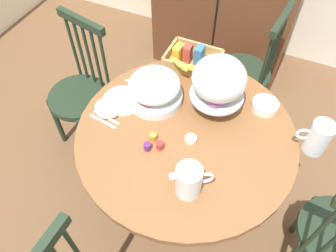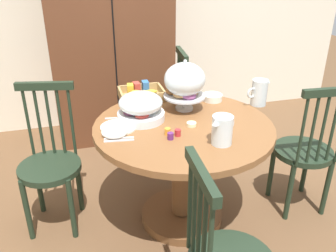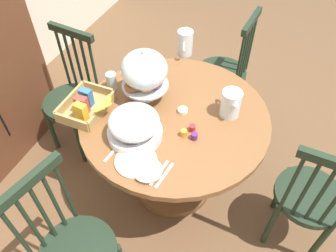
{
  "view_description": "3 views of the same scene",
  "coord_description": "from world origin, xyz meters",
  "px_view_note": "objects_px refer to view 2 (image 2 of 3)",
  "views": [
    {
      "loc": [
        0.3,
        -0.94,
        2.08
      ],
      "look_at": [
        -0.13,
        0.01,
        0.74
      ],
      "focal_mm": 35.53,
      "sensor_mm": 36.0,
      "label": 1
    },
    {
      "loc": [
        -0.67,
        -1.92,
        1.72
      ],
      "look_at": [
        -0.13,
        0.01,
        0.74
      ],
      "focal_mm": 38.92,
      "sensor_mm": 36.0,
      "label": 2
    },
    {
      "loc": [
        -1.3,
        -0.47,
        2.11
      ],
      "look_at": [
        -0.13,
        0.01,
        0.74
      ],
      "focal_mm": 35.15,
      "sensor_mm": 36.0,
      "label": 3
    }
  ],
  "objects_px": {
    "china_plate_small": "(115,132)",
    "cereal_bowl": "(212,97)",
    "pastry_stand_with_dome": "(185,82)",
    "windsor_chair_near_window": "(305,153)",
    "fruit_platter_covered": "(141,107)",
    "wooden_armoire": "(110,36)",
    "dining_table": "(183,156)",
    "windsor_chair_by_cabinet": "(166,111)",
    "cereal_basket": "(141,93)",
    "milk_pitcher": "(222,131)",
    "china_plate_large": "(119,127)",
    "windsor_chair_facing_door": "(51,165)",
    "orange_juice_pitcher": "(259,94)",
    "drinking_glass": "(174,90)",
    "butter_dish": "(191,124)"
  },
  "relations": [
    {
      "from": "windsor_chair_near_window",
      "to": "china_plate_small",
      "type": "distance_m",
      "value": 1.32
    },
    {
      "from": "butter_dish",
      "to": "milk_pitcher",
      "type": "bearing_deg",
      "value": -70.76
    },
    {
      "from": "windsor_chair_by_cabinet",
      "to": "china_plate_large",
      "type": "xyz_separation_m",
      "value": [
        -0.51,
        -0.8,
        0.29
      ]
    },
    {
      "from": "cereal_bowl",
      "to": "butter_dish",
      "type": "relative_size",
      "value": 2.33
    },
    {
      "from": "windsor_chair_near_window",
      "to": "china_plate_small",
      "type": "relative_size",
      "value": 6.5
    },
    {
      "from": "pastry_stand_with_dome",
      "to": "cereal_basket",
      "type": "xyz_separation_m",
      "value": [
        -0.24,
        0.26,
        -0.15
      ]
    },
    {
      "from": "windsor_chair_near_window",
      "to": "pastry_stand_with_dome",
      "type": "distance_m",
      "value": 0.97
    },
    {
      "from": "dining_table",
      "to": "windsor_chair_near_window",
      "type": "xyz_separation_m",
      "value": [
        0.85,
        -0.09,
        -0.06
      ]
    },
    {
      "from": "drinking_glass",
      "to": "butter_dish",
      "type": "bearing_deg",
      "value": -93.69
    },
    {
      "from": "wooden_armoire",
      "to": "china_plate_large",
      "type": "bearing_deg",
      "value": -96.02
    },
    {
      "from": "cereal_basket",
      "to": "milk_pitcher",
      "type": "bearing_deg",
      "value": -68.79
    },
    {
      "from": "milk_pitcher",
      "to": "windsor_chair_near_window",
      "type": "bearing_deg",
      "value": 15.29
    },
    {
      "from": "cereal_bowl",
      "to": "china_plate_large",
      "type": "bearing_deg",
      "value": -159.57
    },
    {
      "from": "pastry_stand_with_dome",
      "to": "butter_dish",
      "type": "height_order",
      "value": "pastry_stand_with_dome"
    },
    {
      "from": "windsor_chair_near_window",
      "to": "wooden_armoire",
      "type": "bearing_deg",
      "value": 124.87
    },
    {
      "from": "dining_table",
      "to": "drinking_glass",
      "type": "relative_size",
      "value": 10.17
    },
    {
      "from": "dining_table",
      "to": "windsor_chair_facing_door",
      "type": "distance_m",
      "value": 0.86
    },
    {
      "from": "windsor_chair_by_cabinet",
      "to": "orange_juice_pitcher",
      "type": "xyz_separation_m",
      "value": [
        0.48,
        -0.69,
        0.37
      ]
    },
    {
      "from": "fruit_platter_covered",
      "to": "wooden_armoire",
      "type": "bearing_deg",
      "value": 90.22
    },
    {
      "from": "cereal_basket",
      "to": "cereal_bowl",
      "type": "relative_size",
      "value": 2.26
    },
    {
      "from": "dining_table",
      "to": "cereal_bowl",
      "type": "distance_m",
      "value": 0.52
    },
    {
      "from": "windsor_chair_by_cabinet",
      "to": "cereal_basket",
      "type": "height_order",
      "value": "windsor_chair_by_cabinet"
    },
    {
      "from": "windsor_chair_near_window",
      "to": "windsor_chair_facing_door",
      "type": "xyz_separation_m",
      "value": [
        -1.69,
        0.3,
        0.0
      ]
    },
    {
      "from": "dining_table",
      "to": "fruit_platter_covered",
      "type": "height_order",
      "value": "fruit_platter_covered"
    },
    {
      "from": "fruit_platter_covered",
      "to": "china_plate_small",
      "type": "xyz_separation_m",
      "value": [
        -0.19,
        -0.16,
        -0.07
      ]
    },
    {
      "from": "china_plate_large",
      "to": "cereal_bowl",
      "type": "relative_size",
      "value": 1.57
    },
    {
      "from": "windsor_chair_near_window",
      "to": "windsor_chair_facing_door",
      "type": "relative_size",
      "value": 1.0
    },
    {
      "from": "milk_pitcher",
      "to": "china_plate_small",
      "type": "height_order",
      "value": "milk_pitcher"
    },
    {
      "from": "wooden_armoire",
      "to": "china_plate_large",
      "type": "xyz_separation_m",
      "value": [
        -0.15,
        -1.43,
        -0.24
      ]
    },
    {
      "from": "pastry_stand_with_dome",
      "to": "butter_dish",
      "type": "xyz_separation_m",
      "value": [
        -0.03,
        -0.26,
        -0.19
      ]
    },
    {
      "from": "wooden_armoire",
      "to": "orange_juice_pitcher",
      "type": "distance_m",
      "value": 1.58
    },
    {
      "from": "pastry_stand_with_dome",
      "to": "china_plate_small",
      "type": "distance_m",
      "value": 0.59
    },
    {
      "from": "windsor_chair_by_cabinet",
      "to": "china_plate_small",
      "type": "distance_m",
      "value": 1.08
    },
    {
      "from": "china_plate_small",
      "to": "cereal_bowl",
      "type": "bearing_deg",
      "value": 24.93
    },
    {
      "from": "windsor_chair_near_window",
      "to": "pastry_stand_with_dome",
      "type": "bearing_deg",
      "value": 158.08
    },
    {
      "from": "windsor_chair_facing_door",
      "to": "cereal_bowl",
      "type": "bearing_deg",
      "value": 5.59
    },
    {
      "from": "milk_pitcher",
      "to": "cereal_basket",
      "type": "bearing_deg",
      "value": 111.21
    },
    {
      "from": "pastry_stand_with_dome",
      "to": "milk_pitcher",
      "type": "xyz_separation_m",
      "value": [
        0.05,
        -0.51,
        -0.12
      ]
    },
    {
      "from": "pastry_stand_with_dome",
      "to": "china_plate_large",
      "type": "relative_size",
      "value": 1.56
    },
    {
      "from": "cereal_bowl",
      "to": "butter_dish",
      "type": "bearing_deg",
      "value": -128.02
    },
    {
      "from": "windsor_chair_near_window",
      "to": "fruit_platter_covered",
      "type": "bearing_deg",
      "value": 168.17
    },
    {
      "from": "wooden_armoire",
      "to": "fruit_platter_covered",
      "type": "xyz_separation_m",
      "value": [
        0.01,
        -1.35,
        -0.16
      ]
    },
    {
      "from": "dining_table",
      "to": "windsor_chair_by_cabinet",
      "type": "height_order",
      "value": "windsor_chair_by_cabinet"
    },
    {
      "from": "orange_juice_pitcher",
      "to": "cereal_bowl",
      "type": "height_order",
      "value": "orange_juice_pitcher"
    },
    {
      "from": "china_plate_large",
      "to": "china_plate_small",
      "type": "height_order",
      "value": "china_plate_small"
    },
    {
      "from": "windsor_chair_facing_door",
      "to": "pastry_stand_with_dome",
      "type": "bearing_deg",
      "value": 0.86
    },
    {
      "from": "fruit_platter_covered",
      "to": "china_plate_small",
      "type": "distance_m",
      "value": 0.26
    },
    {
      "from": "fruit_platter_covered",
      "to": "cereal_basket",
      "type": "bearing_deg",
      "value": 78.51
    },
    {
      "from": "cereal_basket",
      "to": "china_plate_large",
      "type": "xyz_separation_m",
      "value": [
        -0.23,
        -0.42,
        -0.04
      ]
    },
    {
      "from": "windsor_chair_by_cabinet",
      "to": "windsor_chair_near_window",
      "type": "bearing_deg",
      "value": -51.93
    }
  ]
}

